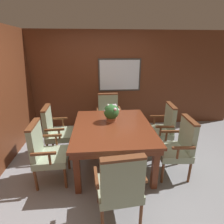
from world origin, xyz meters
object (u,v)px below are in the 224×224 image
Objects in this scene: chair_right_near at (179,145)px; chair_left_near at (46,151)px; chair_head_near at (120,185)px; potted_plant at (111,112)px; chair_head_far at (109,113)px; chair_right_far at (163,126)px; chair_left_far at (55,129)px; dining_table at (113,130)px.

chair_left_near is (-2.12, 0.02, 0.00)m from chair_right_near.
chair_head_near is 2.96× the size of potted_plant.
chair_head_far is (0.02, 2.38, 0.00)m from chair_head_near.
potted_plant is at bearing -76.93° from chair_right_far.
chair_right_far and chair_right_near have the same top height.
chair_head_far is at bearing -123.89° from chair_right_far.
chair_left_far is at bearing -145.24° from chair_head_far.
potted_plant is (-1.05, -0.14, 0.39)m from chair_right_far.
chair_head_far is at bearing 89.50° from potted_plant.
chair_left_near is 2.96× the size of potted_plant.
potted_plant is (0.01, 1.38, 0.39)m from chair_head_near.
potted_plant reaches higher than dining_table.
potted_plant is at bearing -64.27° from chair_left_near.
dining_table is 1.59× the size of chair_head_near.
dining_table is at bearing -107.40° from chair_right_near.
chair_right_far is 1.00× the size of chair_right_near.
chair_right_near is at bearing -92.73° from chair_left_near.
chair_head_near is 1.00× the size of chair_left_near.
chair_right_near is 1.89m from chair_head_far.
chair_left_far is at bearing 160.83° from dining_table.
chair_head_far is at bearing -56.80° from chair_left_far.
chair_right_near is at bearing -29.07° from potted_plant.
dining_table is 1.59× the size of chair_right_far.
chair_head_far is at bearing 89.90° from dining_table.
potted_plant reaches higher than chair_head_near.
potted_plant reaches higher than chair_left_far.
chair_left_near is 1.27m from potted_plant.
potted_plant is (-0.01, -1.00, 0.39)m from chair_head_far.
chair_head_far is (0.00, 1.19, -0.12)m from dining_table.
dining_table is 1.59× the size of chair_right_near.
chair_right_far is 1.35m from chair_head_far.
chair_head_near is 1.00× the size of chair_head_far.
chair_left_far is at bearing 170.07° from potted_plant.
chair_head_near is 1.33m from chair_right_near.
chair_left_far is 1.17m from potted_plant.
chair_left_near is (-1.06, 0.81, 0.00)m from chair_head_near.
chair_right_far is 2.14m from chair_left_far.
chair_left_far is (-2.14, 0.05, 0.00)m from chair_right_far.
dining_table is 1.12m from chair_right_near.
dining_table is at bearing -96.06° from chair_head_near.
chair_right_near and chair_head_far have the same top height.
potted_plant is (-1.05, 0.58, 0.39)m from chair_right_near.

